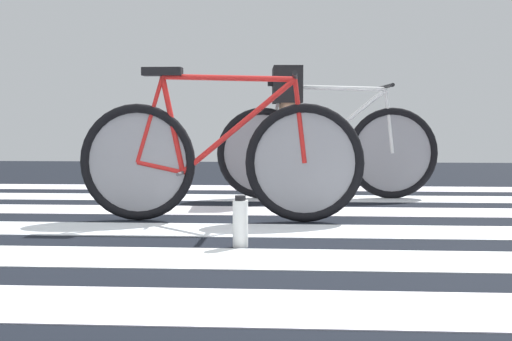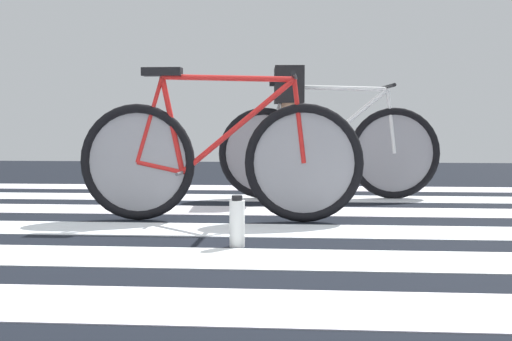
% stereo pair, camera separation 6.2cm
% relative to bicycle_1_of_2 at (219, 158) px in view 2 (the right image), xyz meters
% --- Properties ---
extents(ground, '(18.00, 14.00, 0.02)m').
position_rel_bicycle_1_of_2_xyz_m(ground, '(0.04, -1.16, -0.40)').
color(ground, black).
extents(crosswalk_markings, '(5.46, 6.52, 0.00)m').
position_rel_bicycle_1_of_2_xyz_m(crosswalk_markings, '(0.07, -1.08, -0.38)').
color(crosswalk_markings, silver).
rests_on(crosswalk_markings, ground).
extents(bicycle_1_of_2, '(1.74, 0.52, 0.93)m').
position_rel_bicycle_1_of_2_xyz_m(bicycle_1_of_2, '(0.00, 0.00, 0.00)').
color(bicycle_1_of_2, black).
rests_on(bicycle_1_of_2, ground).
extents(bicycle_2_of_2, '(1.74, 0.52, 0.93)m').
position_rel_bicycle_1_of_2_xyz_m(bicycle_2_of_2, '(0.71, 1.21, 0.00)').
color(bicycle_2_of_2, black).
rests_on(bicycle_2_of_2, ground).
extents(cyclist_2_of_2, '(0.34, 0.42, 1.03)m').
position_rel_bicycle_1_of_2_xyz_m(cyclist_2_of_2, '(0.40, 1.19, 0.28)').
color(cyclist_2_of_2, '#A87A5B').
rests_on(cyclist_2_of_2, ground).
extents(water_bottle, '(0.07, 0.07, 0.25)m').
position_rel_bicycle_1_of_2_xyz_m(water_bottle, '(0.19, -0.81, -0.27)').
color(water_bottle, white).
rests_on(water_bottle, ground).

